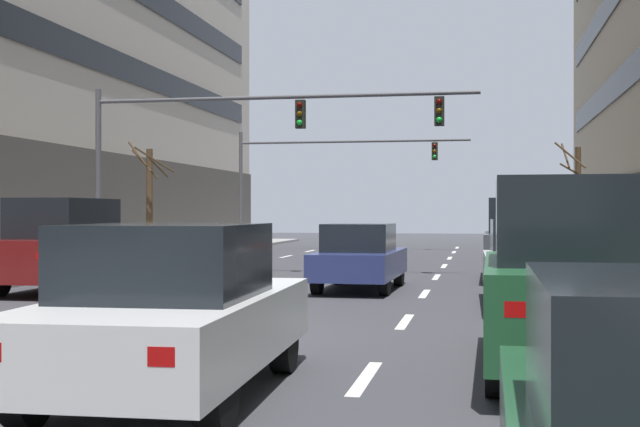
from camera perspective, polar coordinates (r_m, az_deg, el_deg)
ground_plane at (r=13.50m, az=-9.55°, el=-7.83°), size 120.00×120.00×0.00m
lane_stripe_l1_s4 at (r=16.69m, az=-18.02°, el=-6.29°), size 0.16×2.00×0.01m
lane_stripe_l1_s5 at (r=21.19m, az=-11.47°, el=-4.92°), size 0.16×2.00×0.01m
lane_stripe_l1_s6 at (r=25.87m, az=-7.27°, el=-4.00°), size 0.16×2.00×0.01m
lane_stripe_l1_s7 at (r=30.65m, az=-4.37°, el=-3.35°), size 0.16×2.00×0.01m
lane_stripe_l1_s8 at (r=35.50m, az=-2.26°, el=-2.87°), size 0.16×2.00×0.01m
lane_stripe_l1_s9 at (r=40.38m, az=-0.66°, el=-2.50°), size 0.16×2.00×0.01m
lane_stripe_l1_s10 at (r=45.28m, az=0.60°, el=-2.21°), size 0.16×2.00×0.01m
lane_stripe_l2_s3 at (r=10.77m, az=-15.19°, el=-9.86°), size 0.16×2.00×0.01m
lane_stripe_l2_s4 at (r=15.37m, az=-6.94°, el=-6.84°), size 0.16×2.00×0.01m
lane_stripe_l2_s5 at (r=20.17m, az=-2.60°, el=-5.17°), size 0.16×2.00×0.01m
lane_stripe_l2_s6 at (r=25.04m, az=0.05°, el=-4.13°), size 0.16×2.00×0.01m
lane_stripe_l2_s7 at (r=29.96m, az=1.83°, el=-3.43°), size 0.16×2.00×0.01m
lane_stripe_l2_s8 at (r=34.90m, az=3.11°, el=-2.92°), size 0.16×2.00×0.01m
lane_stripe_l2_s9 at (r=39.85m, az=4.07°, el=-2.54°), size 0.16×2.00×0.01m
lane_stripe_l2_s10 at (r=44.82m, az=4.82°, el=-2.24°), size 0.16×2.00×0.01m
lane_stripe_l3_s3 at (r=9.80m, az=3.02°, el=-10.85°), size 0.16×2.00×0.01m
lane_stripe_l3_s4 at (r=14.71m, az=5.67°, el=-7.15°), size 0.16×2.00×0.01m
lane_stripe_l3_s5 at (r=19.67m, az=6.97°, el=-5.31°), size 0.16×2.00×0.01m
lane_stripe_l3_s6 at (r=24.64m, az=7.74°, el=-4.20°), size 0.16×2.00×0.01m
lane_stripe_l3_s7 at (r=29.62m, az=8.25°, el=-3.47°), size 0.16×2.00×0.01m
lane_stripe_l3_s8 at (r=34.61m, az=8.62°, el=-2.95°), size 0.16×2.00×0.01m
lane_stripe_l3_s9 at (r=39.60m, az=8.89°, el=-2.56°), size 0.16×2.00×0.01m
lane_stripe_l3_s10 at (r=44.59m, az=9.10°, el=-2.25°), size 0.16×2.00×0.01m
car_driving_0 at (r=8.81m, az=-9.79°, el=-6.46°), size 2.10×4.72×1.75m
car_driving_1 at (r=20.40m, az=2.66°, el=-2.93°), size 1.87×4.26×1.58m
car_driving_2 at (r=20.86m, az=-16.65°, el=-2.03°), size 1.91×4.50×2.17m
car_parked_1 at (r=10.30m, az=16.34°, el=-4.07°), size 1.99×4.66×2.24m
car_parked_2 at (r=17.18m, az=14.11°, el=-3.28°), size 1.99×4.62×1.72m
car_parked_3 at (r=23.96m, az=13.16°, el=-1.69°), size 1.97×4.62×2.23m
traffic_signal_0 at (r=25.99m, az=-5.54°, el=5.40°), size 11.76×0.35×5.52m
traffic_signal_1 at (r=41.60m, az=-0.24°, el=3.27°), size 11.27×0.35×5.64m
street_tree_1 at (r=31.83m, az=16.73°, el=0.93°), size 1.24×1.24×4.21m
street_tree_3 at (r=33.60m, az=-11.27°, el=0.99°), size 1.85×1.36×4.40m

